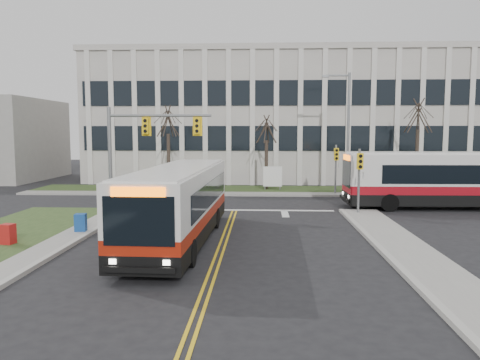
% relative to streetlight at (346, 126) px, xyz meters
% --- Properties ---
extents(ground, '(120.00, 120.00, 0.00)m').
position_rel_streetlight_xyz_m(ground, '(-8.03, -16.20, -5.19)').
color(ground, black).
rests_on(ground, ground).
extents(sidewalk_west, '(1.20, 26.00, 0.14)m').
position_rel_streetlight_xyz_m(sidewalk_west, '(-15.03, -21.20, -5.12)').
color(sidewalk_west, '#9E9B93').
rests_on(sidewalk_west, ground).
extents(sidewalk_east, '(2.00, 26.00, 0.14)m').
position_rel_streetlight_xyz_m(sidewalk_east, '(-0.53, -21.20, -5.12)').
color(sidewalk_east, '#9E9B93').
rests_on(sidewalk_east, ground).
extents(sidewalk_cross, '(44.00, 1.60, 0.14)m').
position_rel_streetlight_xyz_m(sidewalk_cross, '(-3.03, -1.00, -5.12)').
color(sidewalk_cross, '#9E9B93').
rests_on(sidewalk_cross, ground).
extents(building_lawn, '(44.00, 5.00, 0.12)m').
position_rel_streetlight_xyz_m(building_lawn, '(-3.03, 1.80, -5.13)').
color(building_lawn, '#2E461E').
rests_on(building_lawn, ground).
extents(office_building, '(40.00, 16.00, 12.00)m').
position_rel_streetlight_xyz_m(office_building, '(-3.03, 13.80, 0.81)').
color(office_building, beige).
rests_on(office_building, ground).
extents(mast_arm_signal, '(6.11, 0.38, 6.20)m').
position_rel_streetlight_xyz_m(mast_arm_signal, '(-13.65, -9.04, -0.94)').
color(mast_arm_signal, slate).
rests_on(mast_arm_signal, ground).
extents(signal_pole_near, '(0.34, 0.39, 3.80)m').
position_rel_streetlight_xyz_m(signal_pole_near, '(-0.83, -9.30, -2.69)').
color(signal_pole_near, slate).
rests_on(signal_pole_near, ground).
extents(signal_pole_far, '(0.34, 0.39, 3.80)m').
position_rel_streetlight_xyz_m(signal_pole_far, '(-0.83, -0.80, -2.69)').
color(signal_pole_far, slate).
rests_on(signal_pole_far, ground).
extents(streetlight, '(2.15, 0.25, 9.20)m').
position_rel_streetlight_xyz_m(streetlight, '(0.00, 0.00, 0.00)').
color(streetlight, slate).
rests_on(streetlight, ground).
extents(directory_sign, '(1.50, 0.12, 2.00)m').
position_rel_streetlight_xyz_m(directory_sign, '(-5.53, 1.30, -4.02)').
color(directory_sign, slate).
rests_on(directory_sign, ground).
extents(tree_left, '(1.80, 1.80, 7.70)m').
position_rel_streetlight_xyz_m(tree_left, '(-14.03, 1.80, 0.32)').
color(tree_left, '#42352B').
rests_on(tree_left, ground).
extents(tree_mid, '(1.80, 1.80, 6.82)m').
position_rel_streetlight_xyz_m(tree_mid, '(-6.03, 2.00, -0.31)').
color(tree_mid, '#42352B').
rests_on(tree_mid, ground).
extents(tree_right, '(1.80, 1.80, 8.25)m').
position_rel_streetlight_xyz_m(tree_right, '(5.97, 1.80, 0.71)').
color(tree_right, '#42352B').
rests_on(tree_right, ground).
extents(bus_main, '(2.95, 11.99, 3.18)m').
position_rel_streetlight_xyz_m(bus_main, '(-9.93, -16.32, -3.61)').
color(bus_main, silver).
rests_on(bus_main, ground).
extents(bus_cross, '(12.89, 3.01, 3.42)m').
position_rel_streetlight_xyz_m(bus_cross, '(5.31, -6.70, -3.48)').
color(bus_cross, silver).
rests_on(bus_cross, ground).
extents(newspaper_box_blue, '(0.56, 0.51, 0.95)m').
position_rel_streetlight_xyz_m(newspaper_box_blue, '(-14.83, -15.00, -4.72)').
color(newspaper_box_blue, navy).
rests_on(newspaper_box_blue, ground).
extents(newspaper_box_red, '(0.56, 0.52, 0.95)m').
position_rel_streetlight_xyz_m(newspaper_box_red, '(-16.90, -17.55, -4.72)').
color(newspaper_box_red, '#AE1816').
rests_on(newspaper_box_red, ground).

